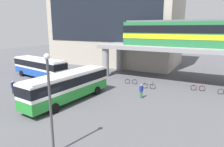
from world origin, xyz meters
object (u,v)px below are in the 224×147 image
at_px(train, 197,33).
at_px(bicycle_red, 198,88).
at_px(bus_main, 68,84).
at_px(pedestrian_by_bike_rack, 13,88).
at_px(bus_secondary, 39,66).
at_px(bicycle_black, 149,86).
at_px(station_building, 115,19).
at_px(bicycle_blue, 131,81).
at_px(pedestrian_walking_across, 141,92).

bearing_deg(train, bicycle_red, -75.38).
bearing_deg(bus_main, pedestrian_by_bike_rack, -171.26).
distance_m(bus_secondary, bicycle_black, 17.84).
height_order(station_building, bicycle_red, station_building).
xyz_separation_m(station_building, bicycle_black, (13.64, -16.53, -9.51)).
xyz_separation_m(train, bicycle_blue, (-7.90, -5.16, -6.92)).
bearing_deg(station_building, bicycle_red, -36.23).
xyz_separation_m(train, bicycle_black, (-4.88, -6.22, -6.92)).
bearing_deg(station_building, bus_main, -74.02).
height_order(bicycle_red, pedestrian_by_bike_rack, pedestrian_by_bike_rack).
distance_m(bus_main, bus_secondary, 12.70).
xyz_separation_m(train, pedestrian_by_bike_rack, (-19.17, -16.12, -6.52)).
bearing_deg(bus_secondary, station_building, 78.42).
distance_m(train, bicycle_blue, 11.70).
bearing_deg(bicycle_blue, bus_main, -109.18).
bearing_deg(pedestrian_walking_across, pedestrian_by_bike_rack, -157.86).
distance_m(bicycle_black, pedestrian_by_bike_rack, 17.39).
bearing_deg(bicycle_blue, bicycle_black, -19.40).
height_order(bus_main, bicycle_red, bus_main).
bearing_deg(bicycle_red, pedestrian_walking_across, -132.21).
height_order(train, bicycle_black, train).
bearing_deg(train, pedestrian_by_bike_rack, -139.93).
relative_size(train, pedestrian_by_bike_rack, 13.59).
height_order(station_building, bicycle_black, station_building).
xyz_separation_m(bicycle_black, pedestrian_by_bike_rack, (-14.29, -9.90, 0.40)).
height_order(station_building, bus_main, station_building).
height_order(bus_secondary, bicycle_blue, bus_secondary).
xyz_separation_m(station_building, bicycle_red, (19.57, -14.34, -9.51)).
relative_size(station_building, bicycle_black, 15.80).
bearing_deg(bus_main, bicycle_blue, 70.82).
relative_size(train, pedestrian_walking_across, 13.12).
bearing_deg(pedestrian_by_bike_rack, pedestrian_walking_across, 22.14).
bearing_deg(pedestrian_by_bike_rack, bus_secondary, 114.22).
bearing_deg(bicycle_red, station_building, 143.77).
bearing_deg(pedestrian_by_bike_rack, train, 40.07).
xyz_separation_m(pedestrian_walking_across, pedestrian_by_bike_rack, (-14.65, -5.96, -0.03)).
xyz_separation_m(bus_main, pedestrian_by_bike_rack, (-7.87, -1.21, -1.23)).
height_order(bicycle_black, pedestrian_walking_across, pedestrian_walking_across).
bearing_deg(bus_secondary, pedestrian_walking_across, -4.24).
xyz_separation_m(station_building, pedestrian_walking_across, (14.00, -20.48, -9.09)).
bearing_deg(station_building, bicycle_black, -50.47).
bearing_deg(train, bicycle_black, -128.10).
bearing_deg(station_building, pedestrian_walking_across, -55.64).
bearing_deg(train, station_building, 150.89).
bearing_deg(bicycle_red, bicycle_black, -159.66).
xyz_separation_m(station_building, bicycle_blue, (10.62, -15.47, -9.51)).
bearing_deg(bicycle_black, bus_main, -126.45).
relative_size(bicycle_black, pedestrian_walking_across, 1.06).
xyz_separation_m(station_building, train, (18.52, -10.31, -2.59)).
bearing_deg(bicycle_blue, bicycle_red, 7.20).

